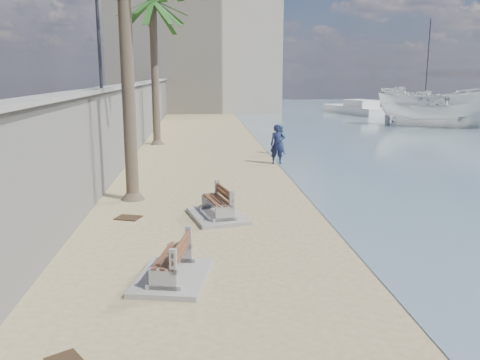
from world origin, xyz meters
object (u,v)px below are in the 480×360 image
bench_near (172,263)px  palm_back (152,3)px  boat_cruiser (441,104)px  sailboat_west (424,107)px  person_b (280,138)px  bench_far (217,205)px  person_a (277,141)px  yacht_far (355,110)px

bench_near → palm_back: 21.91m
boat_cruiser → sailboat_west: sailboat_west is taller
sailboat_west → person_b: bearing=-124.9°
bench_near → bench_far: 4.61m
bench_far → person_a: 9.38m
bench_far → yacht_far: yacht_far is taller
bench_near → palm_back: bearing=95.4°
sailboat_west → yacht_far: bearing=-152.0°
person_b → yacht_far: 28.74m
palm_back → yacht_far: palm_back is taller
yacht_far → person_b: bearing=140.9°
palm_back → person_a: size_ratio=4.29×
palm_back → boat_cruiser: bearing=21.3°
palm_back → person_a: palm_back is taller
bench_near → person_b: (4.77, 16.29, 0.48)m
bench_far → person_a: (3.10, 8.83, 0.67)m
palm_back → person_b: palm_back is taller
person_a → yacht_far: size_ratio=0.23×
palm_back → boat_cruiser: palm_back is taller
bench_far → yacht_far: (15.73, 37.91, -0.03)m
person_b → boat_cruiser: bearing=-120.4°
person_b → yacht_far: bearing=-95.6°
bench_near → sailboat_west: 54.52m
person_a → sailboat_west: 40.98m
bench_far → person_a: person_a is taller
person_a → yacht_far: 31.71m
person_a → person_b: person_a is taller
person_a → yacht_far: (12.63, 29.08, -0.70)m
palm_back → person_b: size_ratio=5.34×
palm_back → boat_cruiser: (21.37, 8.34, -6.22)m
bench_near → boat_cruiser: boat_cruiser is taller
boat_cruiser → yacht_far: (-2.63, 13.59, -1.41)m
bench_near → person_a: size_ratio=1.06×
bench_near → bench_far: bearing=76.5°
sailboat_west → bench_far: bearing=-120.6°
person_b → sailboat_west: (21.84, 31.30, -0.52)m
boat_cruiser → yacht_far: 13.92m
bench_near → yacht_far: size_ratio=0.24×
person_a → sailboat_west: (22.43, 34.29, -0.73)m
bench_near → sailboat_west: size_ratio=0.22×
yacht_far → sailboat_west: sailboat_west is taller
bench_near → yacht_far: yacht_far is taller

